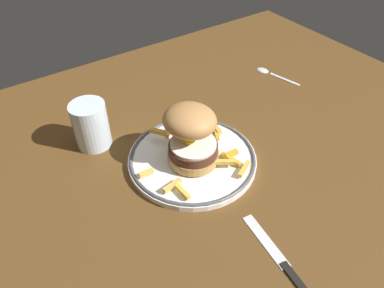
# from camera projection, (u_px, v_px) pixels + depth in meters

# --- Properties ---
(ground_plane) EXTENTS (1.34, 1.00, 0.04)m
(ground_plane) POSITION_uv_depth(u_px,v_px,m) (197.00, 166.00, 0.74)
(ground_plane) COLOR #553717
(dinner_plate) EXTENTS (0.26, 0.26, 0.02)m
(dinner_plate) POSITION_uv_depth(u_px,v_px,m) (192.00, 158.00, 0.72)
(dinner_plate) COLOR white
(dinner_plate) RESTS_ON ground_plane
(burger) EXTENTS (0.12, 0.12, 0.12)m
(burger) POSITION_uv_depth(u_px,v_px,m) (191.00, 133.00, 0.68)
(burger) COLOR #B08042
(burger) RESTS_ON dinner_plate
(fries_pile) EXTENTS (0.21, 0.21, 0.03)m
(fries_pile) POSITION_uv_depth(u_px,v_px,m) (202.00, 145.00, 0.73)
(fries_pile) COLOR gold
(fries_pile) RESTS_ON dinner_plate
(water_glass) EXTENTS (0.07, 0.07, 0.10)m
(water_glass) POSITION_uv_depth(u_px,v_px,m) (91.00, 127.00, 0.74)
(water_glass) COLOR silver
(water_glass) RESTS_ON ground_plane
(knife) EXTENTS (0.04, 0.18, 0.01)m
(knife) POSITION_uv_depth(u_px,v_px,m) (285.00, 265.00, 0.55)
(knife) COLOR black
(knife) RESTS_ON ground_plane
(spoon) EXTENTS (0.05, 0.13, 0.01)m
(spoon) POSITION_uv_depth(u_px,v_px,m) (267.00, 71.00, 0.98)
(spoon) COLOR silver
(spoon) RESTS_ON ground_plane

